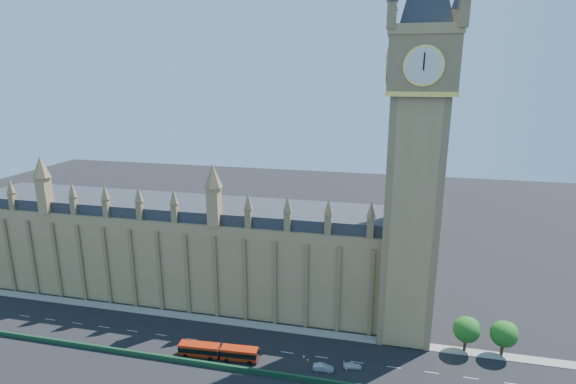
% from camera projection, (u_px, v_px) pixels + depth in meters
% --- Properties ---
extents(ground, '(400.00, 400.00, 0.00)m').
position_uv_depth(ground, '(238.00, 346.00, 106.44)').
color(ground, black).
rests_on(ground, ground).
extents(palace_westminster, '(120.00, 20.00, 28.00)m').
position_uv_depth(palace_westminster, '(180.00, 248.00, 129.07)').
color(palace_westminster, '#A3884F').
rests_on(palace_westminster, ground).
extents(elizabeth_tower, '(20.59, 20.59, 105.00)m').
position_uv_depth(elizabeth_tower, '(418.00, 111.00, 97.44)').
color(elizabeth_tower, '#A3884F').
rests_on(elizabeth_tower, ground).
extents(bridge_parapet, '(160.00, 0.60, 1.20)m').
position_uv_depth(bridge_parapet, '(225.00, 367.00, 97.81)').
color(bridge_parapet, '#1E4C2D').
rests_on(bridge_parapet, ground).
extents(kerb_north, '(160.00, 3.00, 0.16)m').
position_uv_depth(kerb_north, '(250.00, 324.00, 115.37)').
color(kerb_north, gray).
rests_on(kerb_north, ground).
extents(tree_east_near, '(6.00, 6.00, 8.50)m').
position_uv_depth(tree_east_near, '(468.00, 329.00, 103.15)').
color(tree_east_near, '#382619').
rests_on(tree_east_near, ground).
extents(tree_east_far, '(6.00, 6.00, 8.50)m').
position_uv_depth(tree_east_far, '(505.00, 333.00, 101.41)').
color(tree_east_far, '#382619').
rests_on(tree_east_far, ground).
extents(red_bus, '(18.33, 3.84, 3.09)m').
position_uv_depth(red_bus, '(218.00, 352.00, 101.43)').
color(red_bus, '#AF250B').
rests_on(red_bus, ground).
extents(car_grey, '(4.29, 1.76, 1.46)m').
position_uv_depth(car_grey, '(227.00, 347.00, 104.59)').
color(car_grey, '#43474B').
rests_on(car_grey, ground).
extents(car_silver, '(4.50, 1.62, 1.48)m').
position_uv_depth(car_silver, '(323.00, 368.00, 97.31)').
color(car_silver, '#989A9F').
rests_on(car_silver, ground).
extents(car_white, '(4.16, 2.07, 1.16)m').
position_uv_depth(car_white, '(353.00, 366.00, 98.19)').
color(car_white, silver).
rests_on(car_white, ground).
extents(cone_a, '(0.44, 0.44, 0.69)m').
position_uv_depth(cone_a, '(346.00, 369.00, 97.39)').
color(cone_a, black).
rests_on(cone_a, ground).
extents(cone_b, '(0.57, 0.57, 0.74)m').
position_uv_depth(cone_b, '(356.00, 366.00, 98.58)').
color(cone_b, black).
rests_on(cone_b, ground).
extents(cone_c, '(0.48, 0.48, 0.71)m').
position_uv_depth(cone_c, '(304.00, 357.00, 101.75)').
color(cone_c, black).
rests_on(cone_c, ground).
extents(cone_d, '(0.47, 0.47, 0.63)m').
position_uv_depth(cone_d, '(308.00, 360.00, 100.59)').
color(cone_d, black).
rests_on(cone_d, ground).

